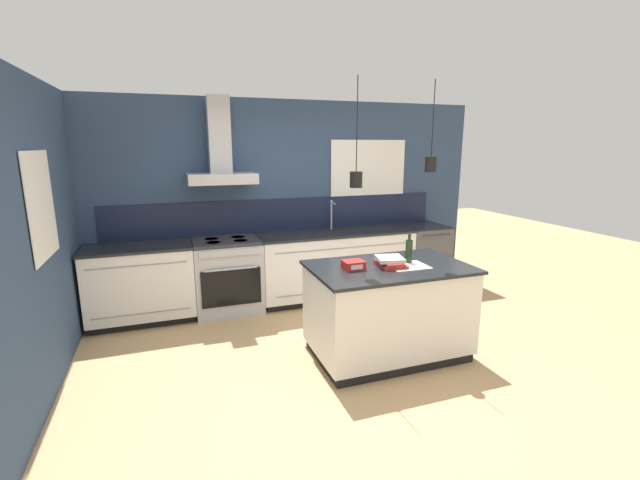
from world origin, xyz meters
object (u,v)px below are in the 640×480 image
dishwasher (422,256)px  oven_range (228,276)px  bottle_on_island (409,251)px  book_stack (390,262)px  red_supply_box (353,265)px

dishwasher → oven_range: bearing=-179.9°
bottle_on_island → book_stack: bearing=-168.5°
bottle_on_island → book_stack: 0.24m
book_stack → dishwasher: bearing=49.2°
dishwasher → book_stack: bearing=-130.8°
dishwasher → book_stack: (-1.47, -1.70, 0.50)m
bottle_on_island → red_supply_box: bearing=-178.0°
oven_range → red_supply_box: red_supply_box is taller
dishwasher → red_supply_box: red_supply_box is taller
bottle_on_island → book_stack: size_ratio=0.87×
bottle_on_island → red_supply_box: 0.60m
oven_range → book_stack: size_ratio=2.69×
book_stack → red_supply_box: book_stack is taller
dishwasher → book_stack: book_stack is taller
red_supply_box → dishwasher: bearing=42.4°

